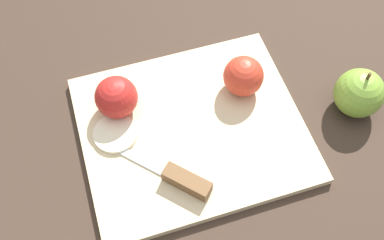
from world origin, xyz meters
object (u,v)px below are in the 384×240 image
(apple_half_left, at_px, (243,76))
(apple_half_right, at_px, (117,97))
(knife, at_px, (182,179))
(apple_whole, at_px, (359,93))

(apple_half_left, xyz_separation_m, apple_half_right, (0.20, -0.00, 0.00))
(knife, relative_size, apple_whole, 1.57)
(knife, bearing_deg, apple_whole, -124.09)
(knife, bearing_deg, apple_half_right, -22.16)
(apple_half_left, bearing_deg, apple_half_right, -96.74)
(apple_half_left, relative_size, apple_half_right, 0.97)
(apple_half_right, height_order, apple_whole, apple_whole)
(apple_half_left, height_order, apple_half_right, apple_half_right)
(apple_half_right, bearing_deg, apple_whole, -15.05)
(apple_half_left, relative_size, knife, 0.46)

